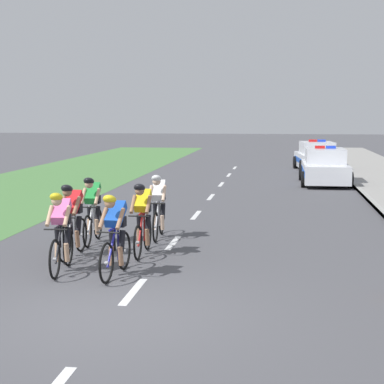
{
  "coord_description": "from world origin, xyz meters",
  "views": [
    {
      "loc": [
        2.36,
        -8.86,
        2.95
      ],
      "look_at": [
        0.35,
        5.78,
        1.1
      ],
      "focal_mm": 59.65,
      "sensor_mm": 36.0,
      "label": 1
    }
  ],
  "objects_px": {
    "cyclist_lead": "(61,231)",
    "cyclist_second": "(115,234)",
    "cyclist_sixth": "(158,205)",
    "police_car_nearest": "(325,168)",
    "cyclist_fifth": "(92,209)",
    "police_car_second": "(316,157)",
    "cyclist_third": "(72,219)",
    "cyclist_fourth": "(142,218)"
  },
  "relations": [
    {
      "from": "cyclist_second",
      "to": "police_car_second",
      "type": "xyz_separation_m",
      "value": [
        4.77,
        21.91,
        -0.11
      ]
    },
    {
      "from": "cyclist_third",
      "to": "police_car_second",
      "type": "height_order",
      "value": "police_car_second"
    },
    {
      "from": "cyclist_second",
      "to": "cyclist_sixth",
      "type": "relative_size",
      "value": 1.0
    },
    {
      "from": "cyclist_lead",
      "to": "cyclist_third",
      "type": "bearing_deg",
      "value": 99.2
    },
    {
      "from": "cyclist_third",
      "to": "cyclist_fifth",
      "type": "height_order",
      "value": "same"
    },
    {
      "from": "cyclist_fourth",
      "to": "police_car_second",
      "type": "height_order",
      "value": "police_car_second"
    },
    {
      "from": "police_car_nearest",
      "to": "police_car_second",
      "type": "distance_m",
      "value": 6.08
    },
    {
      "from": "cyclist_fifth",
      "to": "cyclist_sixth",
      "type": "xyz_separation_m",
      "value": [
        1.37,
        0.75,
        0.0
      ]
    },
    {
      "from": "police_car_nearest",
      "to": "police_car_second",
      "type": "bearing_deg",
      "value": 89.98
    },
    {
      "from": "cyclist_second",
      "to": "police_car_nearest",
      "type": "height_order",
      "value": "police_car_nearest"
    },
    {
      "from": "cyclist_lead",
      "to": "police_car_second",
      "type": "bearing_deg",
      "value": 74.99
    },
    {
      "from": "police_car_nearest",
      "to": "cyclist_fourth",
      "type": "bearing_deg",
      "value": -108.33
    },
    {
      "from": "cyclist_second",
      "to": "cyclist_fourth",
      "type": "distance_m",
      "value": 1.79
    },
    {
      "from": "cyclist_lead",
      "to": "cyclist_second",
      "type": "xyz_separation_m",
      "value": [
        1.06,
        -0.15,
        0.0
      ]
    },
    {
      "from": "cyclist_second",
      "to": "cyclist_fifth",
      "type": "relative_size",
      "value": 1.0
    },
    {
      "from": "cyclist_sixth",
      "to": "cyclist_fourth",
      "type": "bearing_deg",
      "value": -89.72
    },
    {
      "from": "cyclist_second",
      "to": "cyclist_third",
      "type": "distance_m",
      "value": 1.9
    },
    {
      "from": "cyclist_third",
      "to": "police_car_second",
      "type": "relative_size",
      "value": 0.38
    },
    {
      "from": "police_car_nearest",
      "to": "cyclist_lead",
      "type": "bearing_deg",
      "value": -110.4
    },
    {
      "from": "cyclist_fifth",
      "to": "police_car_second",
      "type": "xyz_separation_m",
      "value": [
        6.04,
        19.08,
        -0.11
      ]
    },
    {
      "from": "cyclist_fifth",
      "to": "police_car_nearest",
      "type": "distance_m",
      "value": 14.34
    },
    {
      "from": "cyclist_second",
      "to": "cyclist_third",
      "type": "xyz_separation_m",
      "value": [
        -1.27,
        1.41,
        0.0
      ]
    },
    {
      "from": "cyclist_fourth",
      "to": "police_car_second",
      "type": "bearing_deg",
      "value": 76.97
    },
    {
      "from": "cyclist_sixth",
      "to": "police_car_nearest",
      "type": "height_order",
      "value": "police_car_nearest"
    },
    {
      "from": "cyclist_fifth",
      "to": "cyclist_lead",
      "type": "bearing_deg",
      "value": -85.65
    },
    {
      "from": "cyclist_second",
      "to": "cyclist_fifth",
      "type": "height_order",
      "value": "same"
    },
    {
      "from": "cyclist_lead",
      "to": "cyclist_second",
      "type": "distance_m",
      "value": 1.07
    },
    {
      "from": "cyclist_third",
      "to": "cyclist_fifth",
      "type": "xyz_separation_m",
      "value": [
        0.0,
        1.41,
        0.0
      ]
    },
    {
      "from": "cyclist_second",
      "to": "cyclist_fourth",
      "type": "height_order",
      "value": "same"
    },
    {
      "from": "cyclist_third",
      "to": "cyclist_fifth",
      "type": "relative_size",
      "value": 1.0
    },
    {
      "from": "cyclist_third",
      "to": "cyclist_fourth",
      "type": "relative_size",
      "value": 1.0
    },
    {
      "from": "cyclist_fourth",
      "to": "cyclist_sixth",
      "type": "distance_m",
      "value": 1.79
    },
    {
      "from": "cyclist_fourth",
      "to": "police_car_nearest",
      "type": "xyz_separation_m",
      "value": [
        4.65,
        14.04,
        -0.11
      ]
    },
    {
      "from": "police_car_nearest",
      "to": "police_car_second",
      "type": "xyz_separation_m",
      "value": [
        0.0,
        6.08,
        0.0
      ]
    },
    {
      "from": "cyclist_fifth",
      "to": "cyclist_sixth",
      "type": "distance_m",
      "value": 1.56
    },
    {
      "from": "cyclist_lead",
      "to": "cyclist_fifth",
      "type": "xyz_separation_m",
      "value": [
        -0.2,
        2.67,
        0.0
      ]
    },
    {
      "from": "cyclist_third",
      "to": "cyclist_fourth",
      "type": "height_order",
      "value": "same"
    },
    {
      "from": "cyclist_lead",
      "to": "cyclist_third",
      "type": "distance_m",
      "value": 1.28
    },
    {
      "from": "cyclist_sixth",
      "to": "police_car_nearest",
      "type": "relative_size",
      "value": 0.39
    },
    {
      "from": "cyclist_second",
      "to": "cyclist_sixth",
      "type": "distance_m",
      "value": 3.58
    },
    {
      "from": "cyclist_third",
      "to": "police_car_second",
      "type": "xyz_separation_m",
      "value": [
        6.04,
        20.49,
        -0.11
      ]
    },
    {
      "from": "cyclist_fourth",
      "to": "police_car_nearest",
      "type": "bearing_deg",
      "value": 71.67
    }
  ]
}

